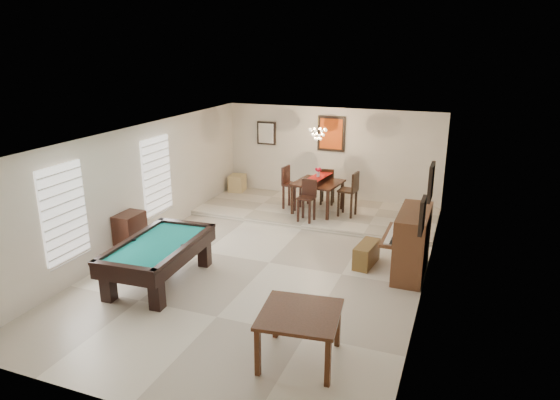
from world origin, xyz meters
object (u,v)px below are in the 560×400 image
Objects in this scene: flower_vase at (318,172)px; upright_piano at (404,242)px; pool_table at (159,263)px; square_table at (300,336)px; dining_chair_west at (292,188)px; chandelier at (318,130)px; dining_table at (318,194)px; dining_chair_south at (306,201)px; dining_chair_north at (327,186)px; dining_chair_east at (348,194)px; corner_bench at (237,183)px; piano_bench at (366,254)px; apothecary_chest at (131,235)px.

upright_piano is at bearing -45.76° from flower_vase.
pool_table is 2.12× the size of square_table.
chandelier is at bearing -77.27° from dining_chair_west.
dining_table is 1.63m from chandelier.
chandelier reaches higher than square_table.
chandelier is (0.64, 0.07, 1.53)m from dining_chair_west.
dining_chair_south is at bearing -93.32° from flower_vase.
dining_chair_south is 1.51m from dining_chair_north.
dining_chair_south is at bearing 107.21° from square_table.
dining_chair_west reaches higher than dining_chair_north.
dining_chair_east reaches higher than corner_bench.
upright_piano is at bearing -5.41° from piano_bench.
flower_vase reaches higher than dining_table.
corner_bench is (-2.73, 0.97, -0.80)m from flower_vase.
dining_chair_north is at bearing 126.65° from upright_piano.
square_table is 3.52m from upright_piano.
upright_piano is 1.86× the size of piano_bench.
pool_table is 5.59m from dining_chair_north.
square_table reaches higher than piano_bench.
piano_bench is at bearing 86.31° from square_table.
dining_chair_south is 1.04m from dining_chair_west.
apothecary_chest is 4.14m from dining_chair_south.
pool_table is at bearing -108.45° from chandelier.
dining_chair_south is at bearing 136.69° from piano_bench.
square_table is at bearing -93.69° from piano_bench.
apothecary_chest is 4.81m from corner_bench.
square_table is 0.97× the size of dining_chair_west.
piano_bench is 2.54m from dining_chair_south.
apothecary_chest is (-4.39, 2.11, 0.10)m from square_table.
upright_piano is 4.01m from chandelier.
upright_piano is at bearing 41.09° from dining_chair_east.
flower_vase reaches higher than dining_chair_west.
dining_table is (2.83, 3.84, 0.10)m from apothecary_chest.
apothecary_chest is 5.25m from dining_chair_east.
square_table is 1.07× the size of dining_chair_south.
dining_chair_west is (-3.20, 2.59, 0.04)m from upright_piano.
apothecary_chest is 4.77m from dining_table.
dining_chair_west is at bearing -174.11° from chandelier.
pool_table is 1.51× the size of upright_piano.
dining_table is at bearing 104.66° from square_table.
dining_chair_east is (0.73, -0.76, 0.07)m from dining_chair_north.
dining_chair_east is at bearing 112.08° from piano_bench.
corner_bench reaches higher than piano_bench.
flower_vase is at bearing 180.00° from dining_table.
upright_piano is 2.50× the size of chandelier.
dining_chair_east is at bearing -2.49° from dining_table.
square_table is at bearing 94.79° from dining_chair_north.
pool_table is at bearing -78.77° from corner_bench.
dining_table reaches higher than pool_table.
pool_table is at bearing 157.06° from square_table.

